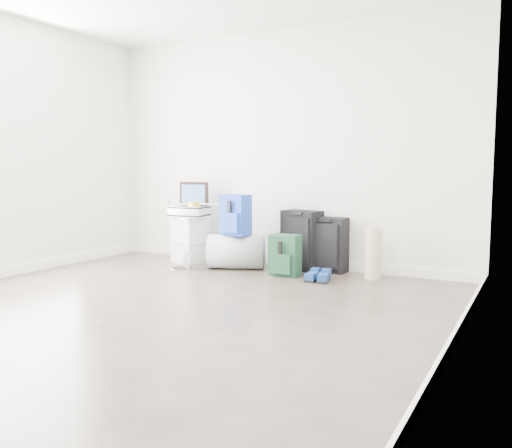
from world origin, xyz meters
The scene contains 14 objects.
ground centered at (0.00, 0.00, 0.00)m, with size 5.00×5.00×0.00m, color #362E27.
room_envelope centered at (0.00, 0.02, 1.72)m, with size 4.52×5.02×2.71m.
boxes_stack centered at (-1.04, 2.12, 0.28)m, with size 0.47×0.43×0.56m.
briefcase centered at (-1.04, 2.12, 0.62)m, with size 0.42×0.31×0.12m, color #B2B2B7.
painting centered at (-1.04, 2.22, 0.82)m, with size 0.38×0.07×0.29m.
drone centered at (-0.96, 2.10, 0.71)m, with size 0.51×0.51×0.05m.
duffel_bag centered at (-0.34, 2.03, 0.19)m, with size 0.39×0.39×0.62m, color gray.
blue_backpack centered at (-0.34, 2.00, 0.60)m, with size 0.35×0.28×0.45m.
large_suitcase centered at (0.33, 2.33, 0.33)m, with size 0.47×0.36×0.66m.
green_backpack centered at (0.31, 1.92, 0.21)m, with size 0.31×0.23×0.44m.
carry_on centered at (0.64, 2.36, 0.30)m, with size 0.39×0.27×0.60m.
shoes centered at (0.73, 1.84, 0.04)m, with size 0.25×0.27×0.09m.
rolled_rug centered at (1.19, 2.20, 0.26)m, with size 0.17×0.17×0.52m, color tan.
laptop centered at (-0.86, 1.71, 0.05)m, with size 0.34×0.33×0.20m.
Camera 1 is at (2.71, -3.18, 1.14)m, focal length 38.00 mm.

